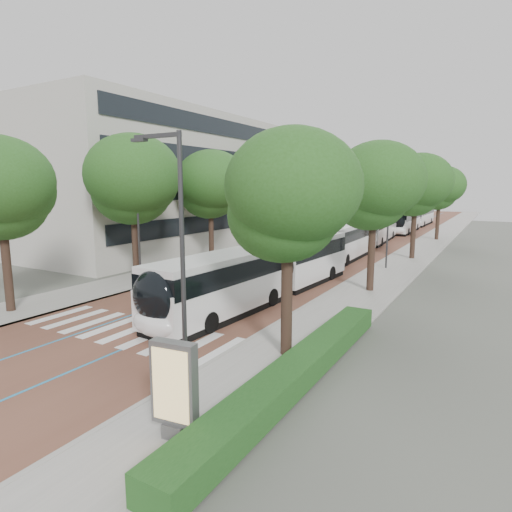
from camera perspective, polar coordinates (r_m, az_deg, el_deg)
The scene contains 22 objects.
ground at distance 20.31m, azimuth -18.93°, elevation -10.22°, with size 160.00×160.00×0.00m, color #51544C.
road at distance 54.80m, azimuth 14.36°, elevation 2.11°, with size 11.00×140.00×0.02m, color brown.
sidewalk_left at distance 57.26m, azimuth 7.12°, elevation 2.68°, with size 4.00×140.00×0.12m, color gray.
sidewalk_right at distance 53.27m, azimuth 22.14°, elevation 1.57°, with size 4.00×140.00×0.12m, color gray.
kerb_left at distance 56.55m, azimuth 8.90°, elevation 2.55°, with size 0.20×140.00×0.14m, color gray.
kerb_right at distance 53.56m, azimuth 20.13°, elevation 1.72°, with size 0.20×140.00×0.14m, color gray.
zebra_crossing at distance 20.78m, azimuth -16.46°, elevation -9.57°, with size 10.55×3.60×0.01m.
lane_line_left at distance 55.25m, azimuth 12.77°, elevation 2.24°, with size 0.12×126.00×0.01m, color teal.
lane_line_right at distance 54.39m, azimuth 15.98°, elevation 2.00°, with size 0.12×126.00×0.01m, color teal.
office_building at distance 52.88m, azimuth -10.26°, elevation 9.60°, with size 18.11×40.00×14.00m.
hedge at distance 14.88m, azimuth 5.54°, elevation -14.91°, with size 1.20×14.00×0.80m, color #1A4517.
streetlight_near at distance 12.49m, azimuth -10.43°, elevation 0.88°, with size 1.82×0.20×8.00m.
streetlight_far at distance 35.36m, azimuth 17.00°, elevation 6.00°, with size 1.82×0.20×8.00m.
lamp_post_left at distance 29.21m, azimuth -15.42°, elevation 4.08°, with size 0.14×0.14×8.00m, color #333335.
trees_left at distance 43.45m, azimuth -0.59°, elevation 9.30°, with size 6.47×60.73×10.08m.
trees_right at distance 36.05m, azimuth 19.16°, elevation 8.22°, with size 5.74×47.17×8.90m.
lead_bus at distance 24.86m, azimuth 0.80°, elevation -2.26°, with size 3.67×18.52×3.20m.
bus_queued_0 at distance 39.71m, azimuth 11.81°, elevation 1.90°, with size 2.73×12.44×3.20m.
bus_queued_1 at distance 52.80m, azimuth 15.81°, elevation 3.55°, with size 3.28×12.53×3.20m.
bus_queued_2 at distance 64.86m, azimuth 19.14°, elevation 4.40°, with size 2.72×12.43×3.20m.
bus_queued_3 at distance 78.59m, azimuth 21.06°, elevation 5.07°, with size 2.59×12.41×3.20m.
ad_panel at distance 11.70m, azimuth -10.84°, elevation -16.86°, with size 1.29×0.55×2.61m.
Camera 1 is at (14.67, -12.38, 6.62)m, focal length 30.00 mm.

